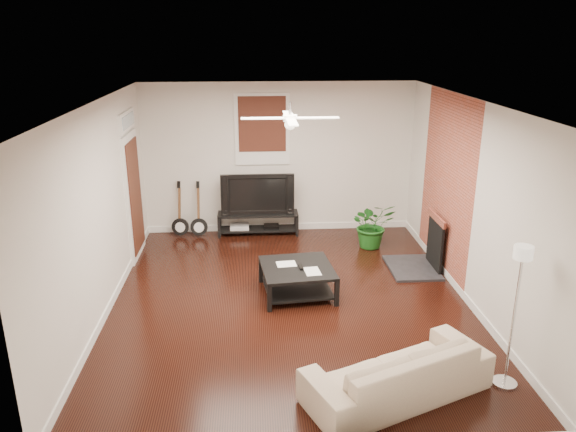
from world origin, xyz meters
name	(u,v)px	position (x,y,z in m)	size (l,w,h in m)	color
room	(290,208)	(0.00, 0.00, 1.40)	(5.01, 6.01, 2.81)	black
brick_accent	(446,185)	(2.49, 1.00, 1.40)	(0.02, 2.20, 2.80)	#A94C36
fireplace	(423,242)	(2.20, 1.00, 0.46)	(0.80, 1.10, 0.92)	black
window_back	(262,130)	(-0.30, 2.97, 1.95)	(1.00, 0.06, 1.30)	#3E1811
door_left	(133,184)	(-2.46, 1.90, 1.25)	(0.08, 1.00, 2.50)	white
tv_stand	(258,223)	(-0.41, 2.78, 0.21)	(1.50, 0.40, 0.42)	black
tv	(258,193)	(-0.41, 2.80, 0.81)	(1.34, 0.18, 0.77)	black
coffee_table	(297,280)	(0.12, 0.25, 0.21)	(1.01, 1.01, 0.42)	black
sofa	(397,371)	(0.97, -2.18, 0.29)	(1.99, 0.78, 0.58)	tan
floor_lamp	(514,318)	(2.20, -2.08, 0.81)	(0.27, 0.27, 1.63)	silver
potted_plant	(372,225)	(1.59, 1.99, 0.42)	(0.75, 0.65, 0.84)	#1A5C1A
guitar_left	(179,210)	(-1.86, 2.75, 0.52)	(0.32, 0.23, 1.04)	black
guitar_right	(198,210)	(-1.51, 2.72, 0.52)	(0.32, 0.23, 1.04)	black
ceiling_fan	(290,118)	(0.00, 0.00, 2.60)	(1.24, 1.24, 0.32)	white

